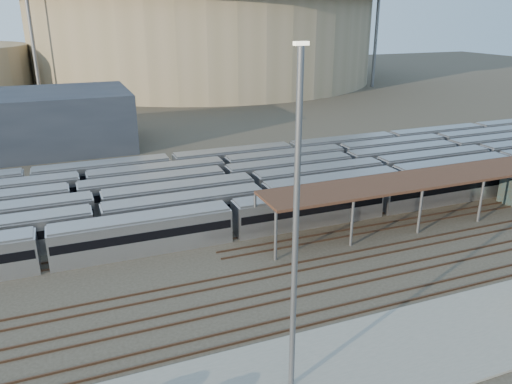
{
  "coord_description": "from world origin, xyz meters",
  "views": [
    {
      "loc": [
        -25.99,
        -38.72,
        22.95
      ],
      "look_at": [
        -5.78,
        12.0,
        3.18
      ],
      "focal_mm": 35.0,
      "sensor_mm": 36.0,
      "label": 1
    }
  ],
  "objects": [
    {
      "name": "service_building",
      "position": [
        -35.0,
        55.0,
        5.0
      ],
      "size": [
        42.0,
        20.0,
        10.0
      ],
      "primitive_type": "cube",
      "color": "#1E232D",
      "rests_on": "ground"
    },
    {
      "name": "inspection_shed",
      "position": [
        22.0,
        4.0,
        4.98
      ],
      "size": [
        60.3,
        6.0,
        5.3
      ],
      "color": "slate",
      "rests_on": "ground"
    },
    {
      "name": "empty_tracks",
      "position": [
        0.0,
        -5.0,
        0.09
      ],
      "size": [
        170.0,
        9.62,
        0.18
      ],
      "color": "#4C3323",
      "rests_on": "ground"
    },
    {
      "name": "stadium",
      "position": [
        25.0,
        140.0,
        16.47
      ],
      "size": [
        124.0,
        124.0,
        32.5
      ],
      "color": "gray",
      "rests_on": "ground"
    },
    {
      "name": "ground",
      "position": [
        0.0,
        0.0,
        0.0
      ],
      "size": [
        420.0,
        420.0,
        0.0
      ],
      "primitive_type": "plane",
      "color": "#383026",
      "rests_on": "ground"
    },
    {
      "name": "floodlight_2",
      "position": [
        70.0,
        100.0,
        20.65
      ],
      "size": [
        4.0,
        1.0,
        38.4
      ],
      "color": "slate",
      "rests_on": "ground"
    },
    {
      "name": "apron",
      "position": [
        -5.0,
        -15.0,
        0.1
      ],
      "size": [
        50.0,
        9.0,
        0.2
      ],
      "primitive_type": "cube",
      "color": "gray",
      "rests_on": "ground"
    },
    {
      "name": "floodlight_3",
      "position": [
        -10.0,
        160.0,
        20.65
      ],
      "size": [
        4.0,
        1.0,
        38.4
      ],
      "color": "slate",
      "rests_on": "ground"
    },
    {
      "name": "floodlight_0",
      "position": [
        -30.0,
        110.0,
        20.65
      ],
      "size": [
        4.0,
        1.0,
        38.4
      ],
      "color": "slate",
      "rests_on": "ground"
    },
    {
      "name": "subway_trains",
      "position": [
        -1.02,
        18.5,
        1.8
      ],
      "size": [
        127.36,
        23.9,
        3.6
      ],
      "color": "silver",
      "rests_on": "ground"
    },
    {
      "name": "yard_light_pole",
      "position": [
        -14.21,
        -15.31,
        10.96
      ],
      "size": [
        0.82,
        0.36,
        21.35
      ],
      "color": "slate",
      "rests_on": "apron"
    }
  ]
}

